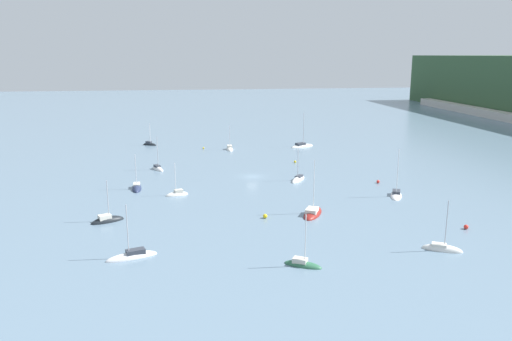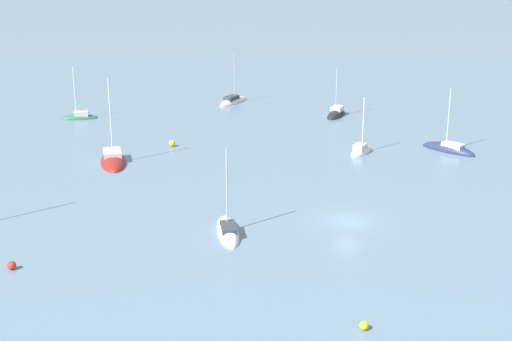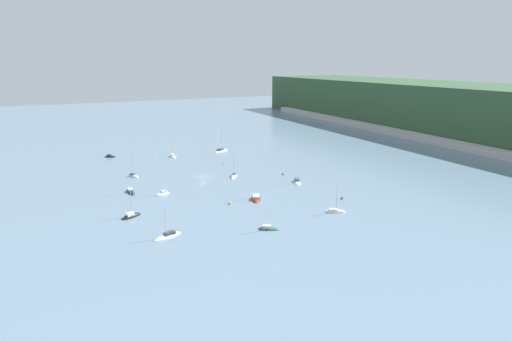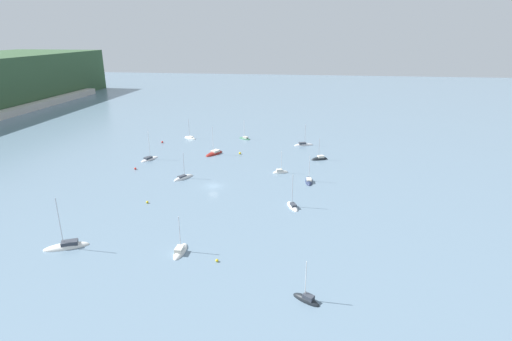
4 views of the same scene
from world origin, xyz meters
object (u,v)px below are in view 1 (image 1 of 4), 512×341
Objects in this scene: sailboat_11 at (442,250)px; mooring_buoy_1 at (378,182)px; sailboat_8 at (396,195)px; mooring_buoy_2 at (295,162)px; sailboat_1 at (298,180)px; sailboat_6 at (150,145)px; mooring_buoy_3 at (203,148)px; sailboat_2 at (303,265)px; sailboat_7 at (158,169)px; mooring_buoy_0 at (466,227)px; sailboat_0 at (177,195)px; sailboat_3 at (132,257)px; sailboat_12 at (137,188)px; sailboat_9 at (107,221)px; sailboat_5 at (302,146)px; sailboat_10 at (313,214)px; sailboat_4 at (230,149)px; mooring_buoy_4 at (265,216)px.

sailboat_11 is 39.24m from mooring_buoy_1.
mooring_buoy_2 is (-34.18, -13.26, 0.17)m from sailboat_8.
sailboat_1 is at bearing -10.75° from mooring_buoy_2.
sailboat_1 is 62.75m from sailboat_6.
mooring_buoy_3 is (-86.29, -31.00, 0.20)m from sailboat_11.
mooring_buoy_2 is (-64.92, 13.87, 0.18)m from sailboat_2.
sailboat_7 reaches higher than mooring_buoy_0.
mooring_buoy_3 is (-50.68, 7.78, 0.16)m from sailboat_0.
sailboat_3 is 38.16m from sailboat_12.
sailboat_8 reaches higher than sailboat_6.
sailboat_3 reaches higher than sailboat_11.
sailboat_9 reaches higher than sailboat_6.
sailboat_2 is 21.80m from sailboat_11.
mooring_buoy_1 is at bearing -108.37° from sailboat_5.
sailboat_3 is 12.65× the size of mooring_buoy_1.
mooring_buoy_2 is at bearing -150.25° from mooring_buoy_1.
sailboat_6 is at bearing 136.49° from sailboat_2.
sailboat_10 is at bearing 25.69° from sailboat_1.
sailboat_0 is at bearing -17.30° from sailboat_4.
sailboat_1 is 1.03× the size of sailboat_9.
sailboat_1 is 1.06× the size of sailboat_2.
sailboat_1 reaches higher than mooring_buoy_4.
mooring_buoy_1 is at bearing -8.28° from sailboat_9.
sailboat_8 reaches higher than sailboat_12.
sailboat_3 is 14.49× the size of mooring_buoy_2.
sailboat_10 reaches higher than mooring_buoy_3.
sailboat_2 is 11.58× the size of mooring_buoy_1.
sailboat_1 is at bearing -107.56° from mooring_buoy_1.
sailboat_3 is at bearing -55.55° from mooring_buoy_1.
sailboat_11 is (85.23, 0.39, -0.04)m from sailboat_5.
sailboat_7 is 40.01m from sailboat_9.
sailboat_5 is (-87.55, 21.28, -0.00)m from sailboat_2.
sailboat_8 is at bearing 33.88° from sailboat_7.
sailboat_7 is 1.05× the size of sailboat_11.
sailboat_7 reaches higher than mooring_buoy_3.
sailboat_9 is (63.24, -27.46, -0.03)m from sailboat_4.
mooring_buoy_2 is (-41.94, 42.84, 0.19)m from sailboat_9.
sailboat_3 is (31.63, -6.23, -0.01)m from sailboat_0.
sailboat_5 reaches higher than sailboat_2.
sailboat_9 is 0.96× the size of sailboat_11.
sailboat_0 is at bearing 49.88° from sailboat_12.
sailboat_10 reaches higher than sailboat_1.
sailboat_1 is at bearing 90.21° from sailboat_12.
sailboat_2 is 49.46m from mooring_buoy_1.
sailboat_1 is 52.50m from sailboat_3.
sailboat_4 reaches higher than sailboat_2.
mooring_buoy_3 is at bearing -117.61° from sailboat_3.
sailboat_5 is 1.12× the size of sailboat_8.
sailboat_6 is 80.71m from mooring_buoy_4.
mooring_buoy_1 is (46.41, 6.18, 0.22)m from sailboat_5.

